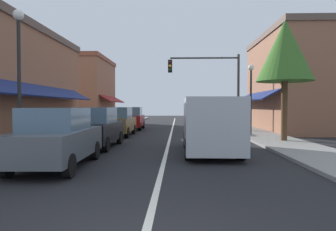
% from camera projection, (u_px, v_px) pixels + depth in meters
% --- Properties ---
extents(ground_plane, '(80.00, 80.00, 0.00)m').
position_uv_depth(ground_plane, '(171.00, 133.00, 21.18)').
color(ground_plane, black).
extents(sidewalk_left, '(2.60, 56.00, 0.12)m').
position_uv_depth(sidewalk_left, '(93.00, 132.00, 21.36)').
color(sidewalk_left, gray).
rests_on(sidewalk_left, ground).
extents(sidewalk_right, '(2.60, 56.00, 0.12)m').
position_uv_depth(sidewalk_right, '(251.00, 132.00, 21.00)').
color(sidewalk_right, gray).
rests_on(sidewalk_right, ground).
extents(lane_center_stripe, '(0.14, 52.00, 0.01)m').
position_uv_depth(lane_center_stripe, '(171.00, 133.00, 21.18)').
color(lane_center_stripe, silver).
rests_on(lane_center_stripe, ground).
extents(storefront_right_block, '(5.72, 10.20, 7.22)m').
position_uv_depth(storefront_right_block, '(292.00, 82.00, 22.79)').
color(storefront_right_block, '#8E5B42').
rests_on(storefront_right_block, ground).
extents(storefront_far_left, '(6.20, 8.20, 6.77)m').
position_uv_depth(storefront_far_left, '(84.00, 91.00, 31.38)').
color(storefront_far_left, '#8E5B42').
rests_on(storefront_far_left, ground).
extents(parked_car_nearest_left, '(1.88, 4.15, 1.77)m').
position_uv_depth(parked_car_nearest_left, '(57.00, 138.00, 9.01)').
color(parked_car_nearest_left, '#4C5156').
rests_on(parked_car_nearest_left, ground).
extents(parked_car_second_left, '(1.81, 4.11, 1.77)m').
position_uv_depth(parked_car_second_left, '(96.00, 128.00, 13.41)').
color(parked_car_second_left, black).
rests_on(parked_car_second_left, ground).
extents(parked_car_third_left, '(1.79, 4.10, 1.77)m').
position_uv_depth(parked_car_third_left, '(118.00, 122.00, 18.78)').
color(parked_car_third_left, brown).
rests_on(parked_car_third_left, ground).
extents(parked_car_far_left, '(1.87, 4.15, 1.77)m').
position_uv_depth(parked_car_far_left, '(132.00, 118.00, 23.88)').
color(parked_car_far_left, maroon).
rests_on(parked_car_far_left, ground).
extents(van_in_lane, '(2.03, 5.19, 2.12)m').
position_uv_depth(van_in_lane, '(210.00, 124.00, 11.85)').
color(van_in_lane, '#B2B7BC').
rests_on(van_in_lane, ground).
extents(traffic_signal_mast_arm, '(5.15, 0.50, 5.56)m').
position_uv_depth(traffic_signal_mast_arm, '(213.00, 79.00, 21.91)').
color(traffic_signal_mast_arm, '#333333').
rests_on(traffic_signal_mast_arm, ground).
extents(street_lamp_left_near, '(0.36, 0.36, 5.09)m').
position_uv_depth(street_lamp_left_near, '(19.00, 60.00, 10.36)').
color(street_lamp_left_near, black).
rests_on(street_lamp_left_near, ground).
extents(street_lamp_right_mid, '(0.36, 0.36, 4.35)m').
position_uv_depth(street_lamp_right_mid, '(251.00, 87.00, 18.45)').
color(street_lamp_right_mid, black).
rests_on(street_lamp_right_mid, ground).
extents(tree_right_near, '(2.79, 2.79, 6.13)m').
position_uv_depth(tree_right_near, '(285.00, 51.00, 15.12)').
color(tree_right_near, '#4C331E').
rests_on(tree_right_near, ground).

